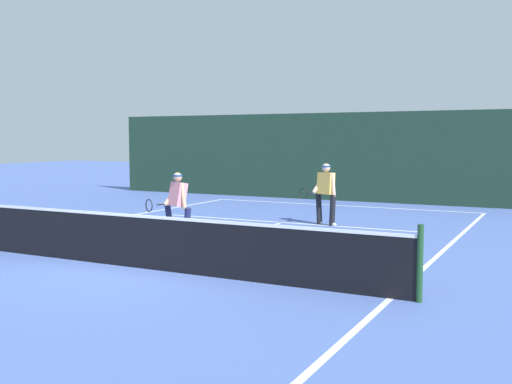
% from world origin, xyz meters
% --- Properties ---
extents(ground_plane, '(80.00, 80.00, 0.00)m').
position_xyz_m(ground_plane, '(0.00, 0.00, 0.00)').
color(ground_plane, '#4962A8').
extents(court_line_baseline_far, '(9.50, 0.10, 0.01)m').
position_xyz_m(court_line_baseline_far, '(0.00, 11.35, 0.00)').
color(court_line_baseline_far, white).
rests_on(court_line_baseline_far, ground_plane).
extents(court_line_sideline_right, '(0.10, 22.71, 0.01)m').
position_xyz_m(court_line_sideline_right, '(4.75, 0.00, 0.00)').
color(court_line_sideline_right, white).
rests_on(court_line_sideline_right, ground_plane).
extents(court_line_service, '(7.75, 0.10, 0.01)m').
position_xyz_m(court_line_service, '(0.00, 6.57, 0.00)').
color(court_line_service, white).
rests_on(court_line_service, ground_plane).
extents(court_line_centre, '(0.10, 6.40, 0.01)m').
position_xyz_m(court_line_centre, '(0.00, 3.20, 0.00)').
color(court_line_centre, white).
rests_on(court_line_centre, ground_plane).
extents(tennis_net, '(10.42, 0.09, 1.12)m').
position_xyz_m(tennis_net, '(0.00, 0.00, 0.50)').
color(tennis_net, '#1E4723').
rests_on(tennis_net, ground_plane).
extents(player_near, '(1.09, 0.83, 1.56)m').
position_xyz_m(player_near, '(-0.90, 2.79, 0.85)').
color(player_near, '#1E234C').
rests_on(player_near, ground_plane).
extents(player_far, '(0.95, 0.87, 1.66)m').
position_xyz_m(player_far, '(1.23, 6.65, 0.92)').
color(player_far, black).
rests_on(player_far, ground_plane).
extents(tennis_ball, '(0.07, 0.07, 0.07)m').
position_xyz_m(tennis_ball, '(-2.99, 2.87, 0.03)').
color(tennis_ball, '#D1E033').
rests_on(tennis_ball, ground_plane).
extents(back_fence_windscreen, '(21.02, 0.12, 3.29)m').
position_xyz_m(back_fence_windscreen, '(0.00, 13.02, 1.65)').
color(back_fence_windscreen, '#1C3628').
rests_on(back_fence_windscreen, ground_plane).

